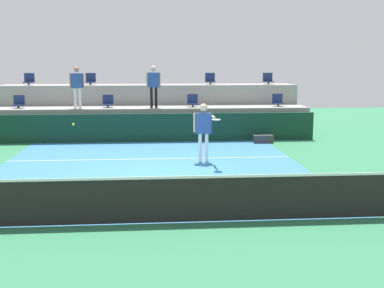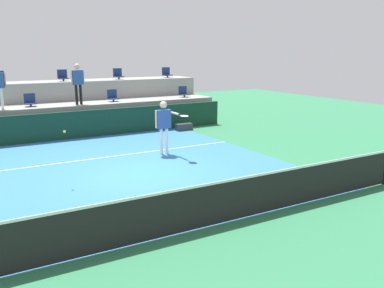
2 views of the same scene
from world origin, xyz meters
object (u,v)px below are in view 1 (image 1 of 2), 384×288
(stadium_chair_upper_center, at_px, (151,80))
(tennis_player, at_px, (204,126))
(spectator_in_white, at_px, (77,83))
(spectator_leaning_on_rail, at_px, (154,83))
(tennis_ball, at_px, (73,124))
(stadium_chair_lower_right, at_px, (193,102))
(stadium_chair_lower_far_left, at_px, (19,103))
(stadium_chair_upper_left, at_px, (91,80))
(equipment_bag, at_px, (263,139))
(stadium_chair_upper_far_right, at_px, (268,79))
(stadium_chair_lower_left, at_px, (108,102))
(stadium_chair_upper_far_left, at_px, (29,80))
(stadium_chair_lower_far_right, at_px, (278,101))
(stadium_chair_upper_right, at_px, (210,80))

(stadium_chair_upper_center, height_order, tennis_player, stadium_chair_upper_center)
(spectator_in_white, distance_m, spectator_leaning_on_rail, 3.04)
(spectator_in_white, bearing_deg, tennis_ball, -82.72)
(stadium_chair_lower_right, height_order, tennis_ball, stadium_chair_lower_right)
(stadium_chair_lower_far_left, bearing_deg, stadium_chair_lower_right, 0.00)
(stadium_chair_upper_left, distance_m, equipment_bag, 8.17)
(stadium_chair_upper_far_right, height_order, equipment_bag, stadium_chair_upper_far_right)
(stadium_chair_lower_left, xyz_separation_m, tennis_player, (3.37, -5.41, -0.34))
(spectator_leaning_on_rail, relative_size, tennis_ball, 24.87)
(tennis_player, bearing_deg, spectator_in_white, 132.06)
(stadium_chair_upper_far_left, height_order, spectator_leaning_on_rail, spectator_leaning_on_rail)
(stadium_chair_upper_center, xyz_separation_m, spectator_in_white, (-2.94, -2.18, -0.07))
(stadium_chair_lower_far_right, distance_m, stadium_chair_upper_right, 3.32)
(stadium_chair_upper_far_right, relative_size, tennis_player, 0.29)
(stadium_chair_lower_right, height_order, spectator_in_white, spectator_in_white)
(stadium_chair_lower_far_right, xyz_separation_m, tennis_ball, (-7.41, -7.07, -0.05))
(tennis_player, xyz_separation_m, tennis_ball, (-3.68, -1.66, 0.30))
(stadium_chair_lower_far_left, height_order, stadium_chair_upper_left, stadium_chair_upper_left)
(stadium_chair_lower_far_right, bearing_deg, equipment_bag, -118.61)
(stadium_chair_upper_left, bearing_deg, stadium_chair_lower_far_left, -146.08)
(stadium_chair_lower_far_right, height_order, stadium_chair_upper_right, stadium_chair_upper_right)
(stadium_chair_upper_left, relative_size, spectator_in_white, 0.31)
(stadium_chair_lower_left, distance_m, stadium_chair_upper_right, 4.87)
(stadium_chair_upper_far_right, xyz_separation_m, equipment_bag, (-1.04, -3.72, -2.16))
(stadium_chair_upper_left, xyz_separation_m, spectator_in_white, (-0.27, -2.18, -0.07))
(stadium_chair_lower_far_left, distance_m, spectator_in_white, 2.56)
(stadium_chair_upper_right, distance_m, tennis_ball, 10.10)
(stadium_chair_upper_center, xyz_separation_m, equipment_bag, (4.28, -3.72, -2.16))
(stadium_chair_upper_far_left, distance_m, spectator_leaning_on_rail, 5.85)
(stadium_chair_upper_left, bearing_deg, spectator_in_white, -97.09)
(stadium_chair_lower_far_right, distance_m, stadium_chair_upper_far_left, 10.84)
(stadium_chair_lower_left, height_order, equipment_bag, stadium_chair_lower_left)
(stadium_chair_lower_right, height_order, stadium_chair_upper_right, stadium_chair_upper_right)
(tennis_player, xyz_separation_m, spectator_leaning_on_rail, (-1.49, 5.03, 1.15))
(stadium_chair_upper_far_right, xyz_separation_m, tennis_player, (-3.73, -7.21, -1.19))
(stadium_chair_upper_left, relative_size, tennis_player, 0.29)
(tennis_ball, bearing_deg, stadium_chair_upper_far_right, 50.14)
(equipment_bag, bearing_deg, spectator_leaning_on_rail, 159.81)
(spectator_in_white, bearing_deg, stadium_chair_lower_far_left, 170.93)
(stadium_chair_upper_center, relative_size, stadium_chair_upper_right, 1.00)
(stadium_chair_lower_far_right, relative_size, equipment_bag, 0.68)
(stadium_chair_upper_far_right, bearing_deg, spectator_leaning_on_rail, -157.30)
(stadium_chair_lower_far_left, relative_size, stadium_chair_lower_right, 1.00)
(stadium_chair_lower_far_right, distance_m, spectator_leaning_on_rail, 5.30)
(stadium_chair_lower_far_right, xyz_separation_m, spectator_in_white, (-8.27, -0.38, 0.78))
(stadium_chair_upper_far_right, bearing_deg, stadium_chair_upper_far_left, 180.00)
(stadium_chair_lower_right, xyz_separation_m, stadium_chair_upper_far_right, (3.61, 1.80, 0.85))
(stadium_chair_lower_left, xyz_separation_m, equipment_bag, (6.06, -1.92, -1.31))
(stadium_chair_lower_left, relative_size, stadium_chair_upper_left, 1.00)
(stadium_chair_upper_right, bearing_deg, tennis_player, -98.45)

